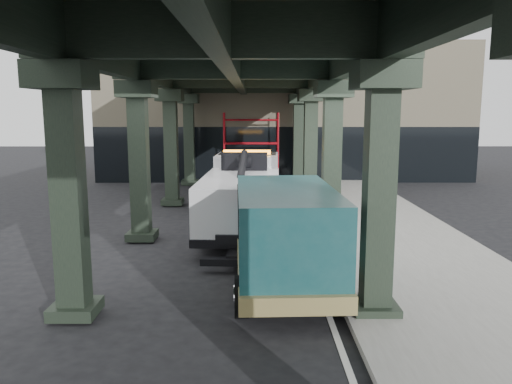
{
  "coord_description": "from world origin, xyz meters",
  "views": [
    {
      "loc": [
        0.2,
        -13.5,
        4.1
      ],
      "look_at": [
        0.24,
        1.23,
        1.7
      ],
      "focal_mm": 35.0,
      "sensor_mm": 36.0,
      "label": 1
    }
  ],
  "objects": [
    {
      "name": "tow_truck",
      "position": [
        -0.17,
        3.66,
        1.35
      ],
      "size": [
        2.81,
        8.54,
        2.76
      ],
      "rotation": [
        0.0,
        0.0,
        -0.04
      ],
      "color": "black",
      "rests_on": "ground"
    },
    {
      "name": "towed_van",
      "position": [
        0.89,
        -2.09,
        1.28
      ],
      "size": [
        2.55,
        5.95,
        2.38
      ],
      "rotation": [
        0.0,
        0.0,
        0.04
      ],
      "color": "#124043",
      "rests_on": "ground"
    },
    {
      "name": "lane_stripe",
      "position": [
        1.7,
        2.0,
        0.01
      ],
      "size": [
        0.12,
        38.0,
        0.01
      ],
      "primitive_type": "cube",
      "color": "silver",
      "rests_on": "ground"
    },
    {
      "name": "ground",
      "position": [
        0.0,
        0.0,
        0.0
      ],
      "size": [
        90.0,
        90.0,
        0.0
      ],
      "primitive_type": "plane",
      "color": "black",
      "rests_on": "ground"
    },
    {
      "name": "scaffolding",
      "position": [
        0.0,
        14.64,
        2.11
      ],
      "size": [
        3.08,
        0.88,
        4.0
      ],
      "color": "#AF0E18",
      "rests_on": "ground"
    },
    {
      "name": "viaduct",
      "position": [
        -0.4,
        2.0,
        5.46
      ],
      "size": [
        7.4,
        32.0,
        6.4
      ],
      "color": "black",
      "rests_on": "ground"
    },
    {
      "name": "building",
      "position": [
        2.0,
        20.0,
        4.0
      ],
      "size": [
        22.0,
        10.0,
        8.0
      ],
      "primitive_type": "cube",
      "color": "#C6B793",
      "rests_on": "ground"
    },
    {
      "name": "sidewalk",
      "position": [
        4.5,
        2.0,
        0.07
      ],
      "size": [
        5.0,
        40.0,
        0.15
      ],
      "primitive_type": "cube",
      "color": "gray",
      "rests_on": "ground"
    }
  ]
}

